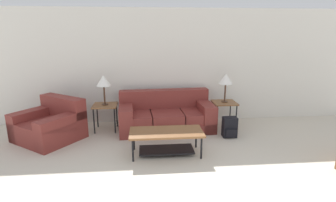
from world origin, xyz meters
TOP-DOWN VIEW (x-y plane):
  - wall_back at (0.00, 4.74)m, footprint 9.02×0.06m
  - couch at (-0.12, 4.13)m, footprint 2.06×1.07m
  - armchair at (-2.44, 3.76)m, footprint 1.49×1.47m
  - coffee_table at (-0.22, 2.87)m, footprint 1.26×0.58m
  - side_table_left at (-1.42, 4.16)m, footprint 0.51×0.49m
  - side_table_right at (1.19, 4.16)m, footprint 0.51×0.49m
  - table_lamp_left at (-1.42, 4.16)m, footprint 0.30×0.30m
  - table_lamp_right at (1.19, 4.16)m, footprint 0.30×0.30m
  - backpack at (1.13, 3.54)m, footprint 0.28×0.27m

SIDE VIEW (x-z plane):
  - backpack at x=1.13m, z-range -0.01..0.41m
  - armchair at x=-2.44m, z-range -0.12..0.68m
  - couch at x=-0.12m, z-range -0.12..0.70m
  - coffee_table at x=-0.22m, z-range 0.10..0.52m
  - side_table_left at x=-1.42m, z-range 0.22..0.79m
  - side_table_right at x=1.19m, z-range 0.22..0.79m
  - table_lamp_left at x=-1.42m, z-range 0.76..1.39m
  - table_lamp_right at x=1.19m, z-range 0.76..1.39m
  - wall_back at x=0.00m, z-range 0.00..2.60m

